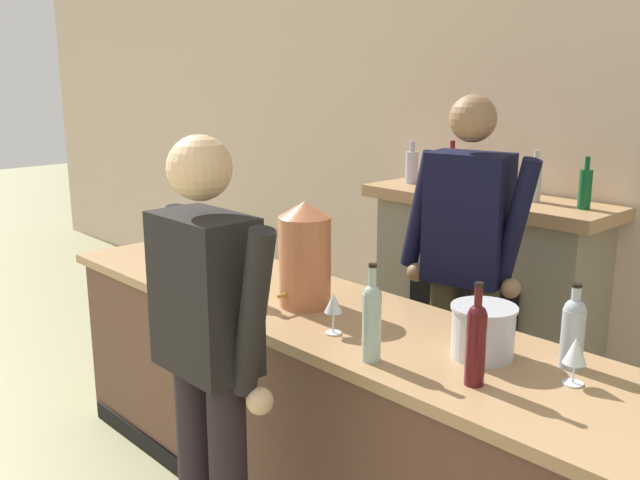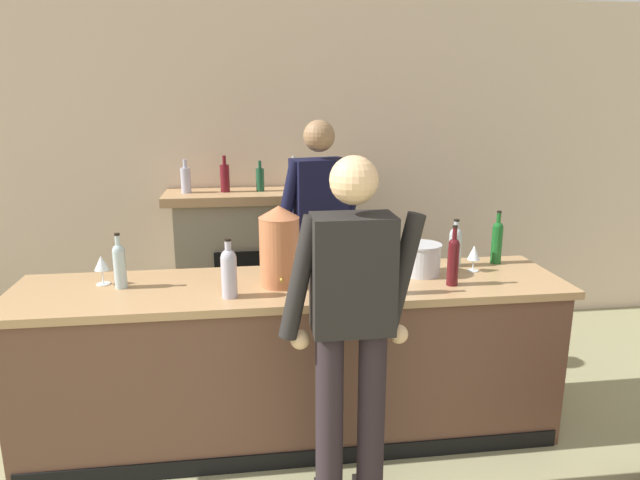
{
  "view_description": "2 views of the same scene",
  "coord_description": "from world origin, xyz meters",
  "px_view_note": "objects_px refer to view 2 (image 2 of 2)",
  "views": [
    {
      "loc": [
        2.29,
        0.73,
        1.95
      ],
      "look_at": [
        -0.01,
        2.9,
        1.18
      ],
      "focal_mm": 40.0,
      "sensor_mm": 36.0,
      "label": 1
    },
    {
      "loc": [
        -0.05,
        -0.36,
        1.99
      ],
      "look_at": [
        0.41,
        3.02,
        1.12
      ],
      "focal_mm": 32.0,
      "sensor_mm": 36.0,
      "label": 2
    }
  ],
  "objects_px": {
    "wine_bottle_chardonnay_pale": "(455,245)",
    "wine_glass_mid_counter": "(474,254)",
    "person_customer": "(351,329)",
    "wine_bottle_burgundy_dark": "(120,264)",
    "wine_bottle_merlot_tall": "(229,271)",
    "fireplace_stone": "(260,265)",
    "person_bartender": "(319,241)",
    "wine_glass_front_right": "(102,264)",
    "ice_bucket_steel": "(421,259)",
    "wine_bottle_cabernet_heavy": "(395,266)",
    "copper_dispenser": "(279,246)",
    "wine_glass_by_dispenser": "(342,271)",
    "wine_bottle_port_short": "(453,259)",
    "wine_bottle_riesling_slim": "(497,240)"
  },
  "relations": [
    {
      "from": "wine_glass_by_dispenser",
      "to": "wine_bottle_chardonnay_pale",
      "type": "bearing_deg",
      "value": 25.55
    },
    {
      "from": "fireplace_stone",
      "to": "person_customer",
      "type": "distance_m",
      "value": 2.21
    },
    {
      "from": "person_customer",
      "to": "wine_bottle_port_short",
      "type": "height_order",
      "value": "person_customer"
    },
    {
      "from": "wine_bottle_burgundy_dark",
      "to": "wine_bottle_port_short",
      "type": "bearing_deg",
      "value": -6.29
    },
    {
      "from": "person_bartender",
      "to": "wine_bottle_burgundy_dark",
      "type": "bearing_deg",
      "value": -151.84
    },
    {
      "from": "person_bartender",
      "to": "wine_bottle_cabernet_heavy",
      "type": "xyz_separation_m",
      "value": [
        0.28,
        -0.94,
        0.09
      ]
    },
    {
      "from": "person_customer",
      "to": "wine_glass_mid_counter",
      "type": "bearing_deg",
      "value": 41.3
    },
    {
      "from": "wine_glass_front_right",
      "to": "wine_glass_mid_counter",
      "type": "bearing_deg",
      "value": -1.11
    },
    {
      "from": "person_bartender",
      "to": "fireplace_stone",
      "type": "bearing_deg",
      "value": 117.04
    },
    {
      "from": "wine_glass_by_dispenser",
      "to": "wine_bottle_riesling_slim",
      "type": "bearing_deg",
      "value": 20.45
    },
    {
      "from": "fireplace_stone",
      "to": "wine_bottle_cabernet_heavy",
      "type": "bearing_deg",
      "value": -68.56
    },
    {
      "from": "wine_bottle_riesling_slim",
      "to": "ice_bucket_steel",
      "type": "bearing_deg",
      "value": -162.99
    },
    {
      "from": "wine_bottle_riesling_slim",
      "to": "wine_bottle_port_short",
      "type": "bearing_deg",
      "value": -138.65
    },
    {
      "from": "person_customer",
      "to": "wine_bottle_port_short",
      "type": "distance_m",
      "value": 0.89
    },
    {
      "from": "wine_bottle_chardonnay_pale",
      "to": "wine_glass_mid_counter",
      "type": "distance_m",
      "value": 0.14
    },
    {
      "from": "wine_bottle_merlot_tall",
      "to": "wine_glass_front_right",
      "type": "distance_m",
      "value": 0.77
    },
    {
      "from": "copper_dispenser",
      "to": "wine_bottle_riesling_slim",
      "type": "bearing_deg",
      "value": 10.09
    },
    {
      "from": "ice_bucket_steel",
      "to": "wine_bottle_chardonnay_pale",
      "type": "distance_m",
      "value": 0.3
    },
    {
      "from": "person_bartender",
      "to": "wine_bottle_riesling_slim",
      "type": "height_order",
      "value": "person_bartender"
    },
    {
      "from": "wine_bottle_merlot_tall",
      "to": "wine_glass_mid_counter",
      "type": "relative_size",
      "value": 1.98
    },
    {
      "from": "ice_bucket_steel",
      "to": "wine_glass_front_right",
      "type": "distance_m",
      "value": 1.83
    },
    {
      "from": "person_bartender",
      "to": "wine_bottle_riesling_slim",
      "type": "relative_size",
      "value": 5.45
    },
    {
      "from": "wine_glass_front_right",
      "to": "person_bartender",
      "type": "bearing_deg",
      "value": 23.44
    },
    {
      "from": "wine_bottle_chardonnay_pale",
      "to": "wine_glass_by_dispenser",
      "type": "bearing_deg",
      "value": -154.45
    },
    {
      "from": "fireplace_stone",
      "to": "wine_bottle_chardonnay_pale",
      "type": "bearing_deg",
      "value": -46.78
    },
    {
      "from": "fireplace_stone",
      "to": "wine_bottle_burgundy_dark",
      "type": "xyz_separation_m",
      "value": [
        -0.8,
        -1.4,
        0.46
      ]
    },
    {
      "from": "wine_glass_front_right",
      "to": "wine_bottle_merlot_tall",
      "type": "bearing_deg",
      "value": -23.2
    },
    {
      "from": "person_bartender",
      "to": "copper_dispenser",
      "type": "bearing_deg",
      "value": -114.18
    },
    {
      "from": "wine_bottle_riesling_slim",
      "to": "wine_bottle_cabernet_heavy",
      "type": "bearing_deg",
      "value": -148.76
    },
    {
      "from": "person_bartender",
      "to": "wine_bottle_cabernet_heavy",
      "type": "bearing_deg",
      "value": -73.43
    },
    {
      "from": "wine_glass_mid_counter",
      "to": "person_customer",
      "type": "bearing_deg",
      "value": -138.7
    },
    {
      "from": "wine_bottle_cabernet_heavy",
      "to": "wine_bottle_chardonnay_pale",
      "type": "bearing_deg",
      "value": 41.97
    },
    {
      "from": "copper_dispenser",
      "to": "wine_bottle_cabernet_heavy",
      "type": "distance_m",
      "value": 0.64
    },
    {
      "from": "copper_dispenser",
      "to": "wine_bottle_cabernet_heavy",
      "type": "height_order",
      "value": "copper_dispenser"
    },
    {
      "from": "fireplace_stone",
      "to": "wine_bottle_burgundy_dark",
      "type": "distance_m",
      "value": 1.67
    },
    {
      "from": "wine_bottle_merlot_tall",
      "to": "copper_dispenser",
      "type": "bearing_deg",
      "value": 30.28
    },
    {
      "from": "wine_bottle_chardonnay_pale",
      "to": "wine_glass_front_right",
      "type": "distance_m",
      "value": 2.09
    },
    {
      "from": "wine_bottle_port_short",
      "to": "wine_glass_mid_counter",
      "type": "distance_m",
      "value": 0.32
    },
    {
      "from": "person_customer",
      "to": "wine_bottle_merlot_tall",
      "type": "height_order",
      "value": "person_customer"
    },
    {
      "from": "ice_bucket_steel",
      "to": "wine_bottle_merlot_tall",
      "type": "xyz_separation_m",
      "value": [
        -1.12,
        -0.24,
        0.05
      ]
    },
    {
      "from": "wine_bottle_riesling_slim",
      "to": "copper_dispenser",
      "type": "bearing_deg",
      "value": -169.91
    },
    {
      "from": "wine_bottle_burgundy_dark",
      "to": "wine_glass_by_dispenser",
      "type": "xyz_separation_m",
      "value": [
        1.2,
        -0.22,
        -0.02
      ]
    },
    {
      "from": "wine_bottle_burgundy_dark",
      "to": "wine_bottle_merlot_tall",
      "type": "relative_size",
      "value": 0.98
    },
    {
      "from": "ice_bucket_steel",
      "to": "wine_bottle_merlot_tall",
      "type": "bearing_deg",
      "value": -167.81
    },
    {
      "from": "wine_bottle_cabernet_heavy",
      "to": "wine_glass_by_dispenser",
      "type": "relative_size",
      "value": 2.15
    },
    {
      "from": "person_bartender",
      "to": "wine_bottle_merlot_tall",
      "type": "distance_m",
      "value": 1.06
    },
    {
      "from": "wine_bottle_burgundy_dark",
      "to": "copper_dispenser",
      "type": "bearing_deg",
      "value": -4.64
    },
    {
      "from": "copper_dispenser",
      "to": "wine_glass_by_dispenser",
      "type": "xyz_separation_m",
      "value": [
        0.33,
        -0.15,
        -0.11
      ]
    },
    {
      "from": "person_customer",
      "to": "wine_glass_front_right",
      "type": "height_order",
      "value": "person_customer"
    },
    {
      "from": "wine_bottle_port_short",
      "to": "wine_bottle_merlot_tall",
      "type": "bearing_deg",
      "value": -178.58
    }
  ]
}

